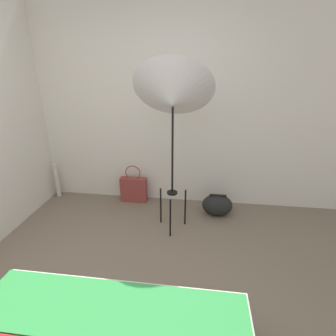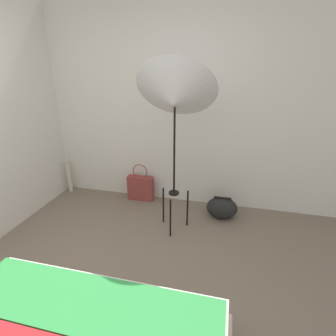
{
  "view_description": "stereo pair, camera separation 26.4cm",
  "coord_description": "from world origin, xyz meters",
  "px_view_note": "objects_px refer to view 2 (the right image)",
  "views": [
    {
      "loc": [
        0.72,
        -1.15,
        1.81
      ],
      "look_at": [
        0.4,
        1.29,
        0.83
      ],
      "focal_mm": 28.0,
      "sensor_mm": 36.0,
      "label": 1
    },
    {
      "loc": [
        0.98,
        -1.1,
        1.81
      ],
      "look_at": [
        0.4,
        1.29,
        0.83
      ],
      "focal_mm": 28.0,
      "sensor_mm": 36.0,
      "label": 2
    }
  ],
  "objects_px": {
    "tote_bag": "(141,188)",
    "paper_roll": "(69,176)",
    "duffel_bag": "(222,208)",
    "photo_umbrella": "(175,98)"
  },
  "relations": [
    {
      "from": "duffel_bag",
      "to": "paper_roll",
      "type": "distance_m",
      "value": 2.29
    },
    {
      "from": "tote_bag",
      "to": "paper_roll",
      "type": "xyz_separation_m",
      "value": [
        -1.13,
        0.0,
        0.06
      ]
    },
    {
      "from": "tote_bag",
      "to": "paper_roll",
      "type": "relative_size",
      "value": 1.08
    },
    {
      "from": "tote_bag",
      "to": "paper_roll",
      "type": "height_order",
      "value": "tote_bag"
    },
    {
      "from": "tote_bag",
      "to": "duffel_bag",
      "type": "bearing_deg",
      "value": -10.69
    },
    {
      "from": "duffel_bag",
      "to": "photo_umbrella",
      "type": "bearing_deg",
      "value": -146.38
    },
    {
      "from": "paper_roll",
      "to": "duffel_bag",
      "type": "bearing_deg",
      "value": -5.48
    },
    {
      "from": "tote_bag",
      "to": "duffel_bag",
      "type": "relative_size",
      "value": 1.4
    },
    {
      "from": "tote_bag",
      "to": "paper_roll",
      "type": "distance_m",
      "value": 1.14
    },
    {
      "from": "photo_umbrella",
      "to": "duffel_bag",
      "type": "xyz_separation_m",
      "value": [
        0.54,
        0.36,
        -1.37
      ]
    }
  ]
}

